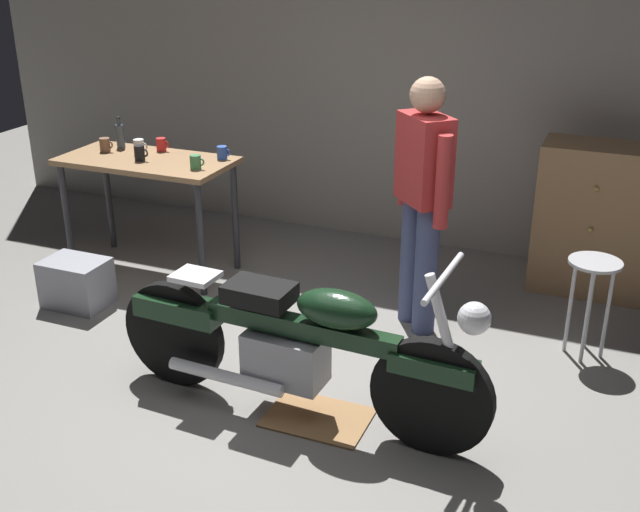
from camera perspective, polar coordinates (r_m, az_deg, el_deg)
name	(u,v)px	position (r m, az deg, el deg)	size (l,w,h in m)	color
ground_plane	(263,405)	(4.49, -4.18, -10.80)	(12.00, 12.00, 0.00)	gray
back_wall	(414,56)	(6.43, 6.89, 14.35)	(8.00, 0.12, 3.10)	gray
workbench	(147,173)	(6.03, -12.51, 5.96)	(1.30, 0.64, 0.90)	#99724C
motorcycle	(296,343)	(4.17, -1.77, -6.37)	(2.19, 0.60, 1.00)	black
person_standing	(422,195)	(4.99, 7.50, 4.44)	(0.42, 0.44, 1.67)	#414B73
shop_stool	(593,282)	(5.02, 19.32, -1.83)	(0.32, 0.32, 0.64)	#B2B2B7
wooden_dresser	(593,219)	(5.95, 19.36, 2.55)	(0.80, 0.47, 1.10)	#99724C
drip_tray	(318,417)	(4.37, -0.16, -11.73)	(0.56, 0.40, 0.01)	olive
storage_bin	(77,283)	(5.77, -17.38, -1.89)	(0.44, 0.32, 0.34)	gray
mug_brown_stoneware	(105,145)	(6.25, -15.45, 7.86)	(0.11, 0.08, 0.10)	brown
mug_blue_enamel	(222,153)	(5.87, -7.16, 7.52)	(0.11, 0.08, 0.10)	#2D51AD
mug_white_ceramic	(139,147)	(6.11, -13.09, 7.80)	(0.12, 0.08, 0.11)	white
mug_green_speckled	(196,162)	(5.65, -9.08, 6.81)	(0.11, 0.08, 0.10)	#3D7F4C
mug_black_matte	(140,153)	(5.93, -13.05, 7.35)	(0.11, 0.08, 0.11)	black
mug_red_diner	(161,144)	(6.17, -11.53, 8.01)	(0.11, 0.08, 0.10)	red
bottle	(120,135)	(6.33, -14.42, 8.55)	(0.06, 0.06, 0.24)	#3F4C59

